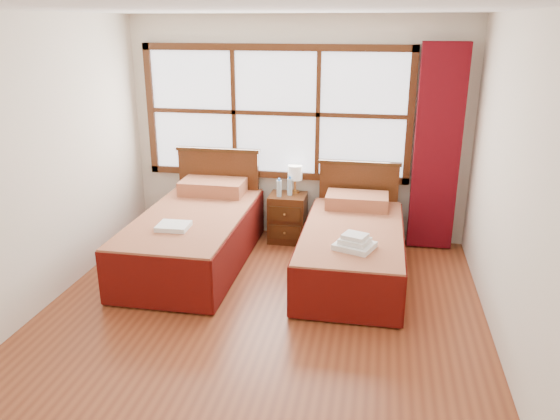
# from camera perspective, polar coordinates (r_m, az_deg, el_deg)

# --- Properties ---
(floor) EXTENTS (4.50, 4.50, 0.00)m
(floor) POSITION_cam_1_polar(r_m,az_deg,el_deg) (4.87, -2.53, -11.96)
(floor) COLOR brown
(floor) RESTS_ON ground
(ceiling) EXTENTS (4.50, 4.50, 0.00)m
(ceiling) POSITION_cam_1_polar(r_m,az_deg,el_deg) (4.18, -3.08, 20.26)
(ceiling) COLOR white
(ceiling) RESTS_ON wall_back
(wall_back) EXTENTS (4.00, 0.00, 4.00)m
(wall_back) POSITION_cam_1_polar(r_m,az_deg,el_deg) (6.50, 1.79, 8.33)
(wall_back) COLOR silver
(wall_back) RESTS_ON floor
(wall_left) EXTENTS (0.00, 4.50, 4.50)m
(wall_left) POSITION_cam_1_polar(r_m,az_deg,el_deg) (5.18, -24.92, 3.74)
(wall_left) COLOR silver
(wall_left) RESTS_ON floor
(wall_right) EXTENTS (0.00, 4.50, 4.50)m
(wall_right) POSITION_cam_1_polar(r_m,az_deg,el_deg) (4.36, 23.74, 1.29)
(wall_right) COLOR silver
(wall_right) RESTS_ON floor
(window) EXTENTS (3.16, 0.06, 1.56)m
(window) POSITION_cam_1_polar(r_m,az_deg,el_deg) (6.47, -0.46, 10.09)
(window) COLOR white
(window) RESTS_ON wall_back
(curtain) EXTENTS (0.50, 0.16, 2.30)m
(curtain) POSITION_cam_1_polar(r_m,az_deg,el_deg) (6.35, 16.08, 6.13)
(curtain) COLOR #630912
(curtain) RESTS_ON wall_back
(bed_left) EXTENTS (1.10, 2.13, 1.07)m
(bed_left) POSITION_cam_1_polar(r_m,az_deg,el_deg) (6.01, -8.86, -2.49)
(bed_left) COLOR #3B200C
(bed_left) RESTS_ON floor
(bed_right) EXTENTS (1.02, 2.04, 0.99)m
(bed_right) POSITION_cam_1_polar(r_m,az_deg,el_deg) (5.71, 7.58, -3.88)
(bed_right) COLOR #3B200C
(bed_right) RESTS_ON floor
(nightstand) EXTENTS (0.43, 0.43, 0.58)m
(nightstand) POSITION_cam_1_polar(r_m,az_deg,el_deg) (6.53, 0.80, -0.82)
(nightstand) COLOR #48230F
(nightstand) RESTS_ON floor
(towels_left) EXTENTS (0.32, 0.28, 0.05)m
(towels_left) POSITION_cam_1_polar(r_m,az_deg,el_deg) (5.50, -11.07, -1.68)
(towels_left) COLOR white
(towels_left) RESTS_ON bed_left
(towels_right) EXTENTS (0.42, 0.40, 0.14)m
(towels_right) POSITION_cam_1_polar(r_m,az_deg,el_deg) (5.08, 7.81, -3.42)
(towels_right) COLOR white
(towels_right) RESTS_ON bed_right
(lamp) EXTENTS (0.17, 0.17, 0.33)m
(lamp) POSITION_cam_1_polar(r_m,az_deg,el_deg) (6.48, 1.59, 3.84)
(lamp) COLOR #CB8D41
(lamp) RESTS_ON nightstand
(bottle_near) EXTENTS (0.06, 0.06, 0.22)m
(bottle_near) POSITION_cam_1_polar(r_m,az_deg,el_deg) (6.35, -0.09, 2.28)
(bottle_near) COLOR #ACCEDE
(bottle_near) RESTS_ON nightstand
(bottle_far) EXTENTS (0.06, 0.06, 0.23)m
(bottle_far) POSITION_cam_1_polar(r_m,az_deg,el_deg) (6.41, 1.02, 2.46)
(bottle_far) COLOR #ACCEDE
(bottle_far) RESTS_ON nightstand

